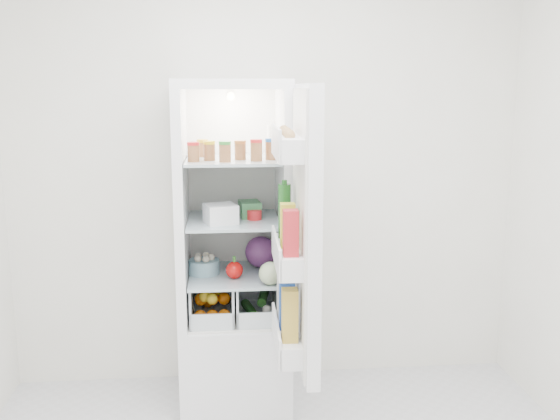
{
  "coord_description": "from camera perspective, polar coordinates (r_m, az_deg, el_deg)",
  "views": [
    {
      "loc": [
        -0.25,
        -2.13,
        1.76
      ],
      "look_at": [
        0.03,
        0.95,
        1.15
      ],
      "focal_mm": 40.0,
      "sensor_mm": 36.0,
      "label": 1
    }
  ],
  "objects": [
    {
      "name": "mushroom_bowl",
      "position": [
        3.48,
        -6.96,
        -5.17
      ],
      "size": [
        0.2,
        0.2,
        0.08
      ],
      "primitive_type": "cylinder",
      "rotation": [
        0.0,
        0.0,
        -0.22
      ],
      "color": "#82B1C2",
      "rests_on": "shelf_low"
    },
    {
      "name": "salad_bag",
      "position": [
        3.26,
        -0.88,
        -5.81
      ],
      "size": [
        0.12,
        0.12,
        0.12
      ],
      "primitive_type": "sphere",
      "color": "#AFC291",
      "rests_on": "shelf_low"
    },
    {
      "name": "fridge_door",
      "position": [
        2.84,
        1.88,
        -2.38
      ],
      "size": [
        0.18,
        0.6,
        1.3
      ],
      "rotation": [
        0.0,
        0.0,
        1.55
      ],
      "color": "white",
      "rests_on": "refrigerator"
    },
    {
      "name": "squeeze_bottle",
      "position": [
        3.42,
        -0.8,
        6.34
      ],
      "size": [
        0.06,
        0.06,
        0.17
      ],
      "primitive_type": "cylinder",
      "rotation": [
        0.0,
        0.0,
        -0.35
      ],
      "color": "white",
      "rests_on": "shelf_top"
    },
    {
      "name": "shelf_low",
      "position": [
        3.47,
        -4.21,
        -5.95
      ],
      "size": [
        0.49,
        0.53,
        0.01
      ],
      "primitive_type": "cube",
      "color": "#A5B9C2",
      "rests_on": "refrigerator"
    },
    {
      "name": "bell_pepper",
      "position": [
        3.37,
        -4.19,
        -5.51
      ],
      "size": [
        0.09,
        0.09,
        0.09
      ],
      "primitive_type": "sphere",
      "color": "red",
      "rests_on": "shelf_low"
    },
    {
      "name": "room_walls",
      "position": [
        2.16,
        1.48,
        6.7
      ],
      "size": [
        3.02,
        3.02,
        2.61
      ],
      "color": "silver",
      "rests_on": "ground"
    },
    {
      "name": "tub_white",
      "position": [
        3.28,
        -5.45,
        -0.34
      ],
      "size": [
        0.19,
        0.19,
        0.1
      ],
      "primitive_type": "cube",
      "rotation": [
        0.0,
        0.0,
        0.28
      ],
      "color": "white",
      "rests_on": "shelf_mid"
    },
    {
      "name": "red_cabbage",
      "position": [
        3.57,
        -1.78,
        -3.83
      ],
      "size": [
        0.18,
        0.18,
        0.18
      ],
      "primitive_type": "sphere",
      "color": "#5A1E50",
      "rests_on": "shelf_low"
    },
    {
      "name": "citrus_pile",
      "position": [
        3.49,
        -6.26,
        -8.55
      ],
      "size": [
        0.2,
        0.31,
        0.16
      ],
      "color": "orange",
      "rests_on": "refrigerator"
    },
    {
      "name": "crisper_left",
      "position": [
        3.51,
        -6.2,
        -8.01
      ],
      "size": [
        0.23,
        0.46,
        0.22
      ],
      "primitive_type": null,
      "color": "silver",
      "rests_on": "refrigerator"
    },
    {
      "name": "crisper_right",
      "position": [
        3.52,
        -2.16,
        -7.93
      ],
      "size": [
        0.23,
        0.46,
        0.22
      ],
      "primitive_type": null,
      "color": "silver",
      "rests_on": "refrigerator"
    },
    {
      "name": "tin_red",
      "position": [
        3.36,
        -2.36,
        -0.43
      ],
      "size": [
        0.08,
        0.08,
        0.05
      ],
      "primitive_type": "cylinder",
      "rotation": [
        0.0,
        0.0,
        0.02
      ],
      "color": "red",
      "rests_on": "shelf_mid"
    },
    {
      "name": "shelf_top",
      "position": [
        3.34,
        -4.36,
        4.6
      ],
      "size": [
        0.49,
        0.53,
        0.02
      ],
      "primitive_type": "cube",
      "color": "#A5B9C2",
      "rests_on": "refrigerator"
    },
    {
      "name": "refrigerator",
      "position": [
        3.55,
        -4.21,
        -6.81
      ],
      "size": [
        0.6,
        0.6,
        1.8
      ],
      "color": "white",
      "rests_on": "ground"
    },
    {
      "name": "condiment_jars",
      "position": [
        3.25,
        -4.76,
        5.31
      ],
      "size": [
        0.46,
        0.32,
        0.08
      ],
      "color": "#B21919",
      "rests_on": "shelf_top"
    },
    {
      "name": "tub_green",
      "position": [
        3.44,
        -2.78,
        0.09
      ],
      "size": [
        0.13,
        0.16,
        0.09
      ],
      "primitive_type": "cube",
      "rotation": [
        0.0,
        0.0,
        0.12
      ],
      "color": "#3A8148",
      "rests_on": "shelf_mid"
    },
    {
      "name": "shelf_mid",
      "position": [
        3.39,
        -4.28,
        -0.94
      ],
      "size": [
        0.49,
        0.53,
        0.02
      ],
      "primitive_type": "cube",
      "color": "#A5B9C2",
      "rests_on": "refrigerator"
    },
    {
      "name": "veg_pile",
      "position": [
        3.53,
        -2.07,
        -8.66
      ],
      "size": [
        0.16,
        0.3,
        0.1
      ],
      "color": "#1C4818",
      "rests_on": "refrigerator"
    }
  ]
}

